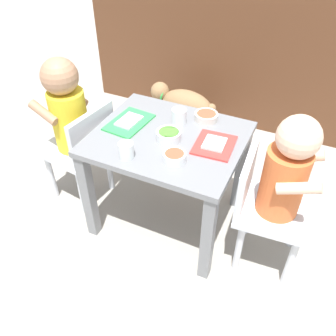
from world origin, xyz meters
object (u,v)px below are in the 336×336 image
dog (184,106)px  water_cup_left (126,151)px  veggie_bowl_far (174,157)px  food_tray_left (129,122)px  dining_table (168,154)px  seated_child_left (71,117)px  seated_child_right (281,179)px  veggie_bowl_near (206,116)px  cereal_bowl_left_side (169,135)px  food_tray_right (214,145)px  water_cup_right (179,117)px

dog → water_cup_left: water_cup_left is taller
veggie_bowl_far → food_tray_left: bearing=151.5°
dining_table → seated_child_left: bearing=-177.1°
seated_child_right → food_tray_left: 0.65m
food_tray_left → veggie_bowl_near: 0.32m
seated_child_right → veggie_bowl_near: (-0.36, 0.21, 0.05)m
seated_child_left → seated_child_right: 0.92m
veggie_bowl_near → cereal_bowl_left_side: bearing=-112.5°
dog → food_tray_right: (0.40, -0.65, 0.27)m
veggie_bowl_near → water_cup_right: bearing=-142.8°
food_tray_right → water_cup_left: size_ratio=2.92×
seated_child_left → seated_child_right: bearing=-0.4°
cereal_bowl_left_side → food_tray_left: bearing=169.5°
seated_child_right → water_cup_left: bearing=-164.1°
seated_child_left → dog: 0.78m
seated_child_right → water_cup_left: 0.57m
food_tray_right → water_cup_right: 0.21m
seated_child_left → food_tray_right: bearing=3.7°
cereal_bowl_left_side → dog: bearing=107.8°
dining_table → seated_child_right: (0.46, -0.03, 0.06)m
dining_table → seated_child_right: size_ratio=0.85×
cereal_bowl_left_side → food_tray_right: bearing=11.9°
water_cup_left → dog: bearing=98.5°
food_tray_right → veggie_bowl_near: bearing=120.2°
dining_table → cereal_bowl_left_side: 0.11m
water_cup_right → cereal_bowl_left_side: water_cup_right is taller
veggie_bowl_near → dining_table: bearing=-117.7°
water_cup_left → veggie_bowl_far: bearing=17.5°
dining_table → water_cup_left: bearing=-114.0°
dog → food_tray_right: bearing=-58.7°
food_tray_left → water_cup_right: size_ratio=3.35×
seated_child_right → cereal_bowl_left_side: 0.45m
seated_child_left → veggie_bowl_far: 0.56m
seated_child_right → dining_table: bearing=176.3°
veggie_bowl_near → seated_child_left: bearing=-159.9°
dog → water_cup_left: size_ratio=7.04×
food_tray_left → water_cup_left: 0.23m
food_tray_left → water_cup_right: water_cup_right is taller
seated_child_right → dog: bearing=133.6°
dining_table → cereal_bowl_left_side: size_ratio=6.09×
dining_table → food_tray_right: size_ratio=3.32×
veggie_bowl_near → water_cup_left: bearing=-115.8°
seated_child_right → food_tray_right: bearing=170.0°
water_cup_left → seated_child_left: bearing=157.0°
food_tray_right → water_cup_left: 0.34m
water_cup_right → veggie_bowl_far: size_ratio=0.75×
water_cup_left → water_cup_right: 0.30m
food_tray_right → water_cup_right: (-0.19, 0.09, 0.02)m
food_tray_left → food_tray_right: (0.38, 0.00, 0.00)m
veggie_bowl_far → cereal_bowl_left_side: size_ratio=0.87×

